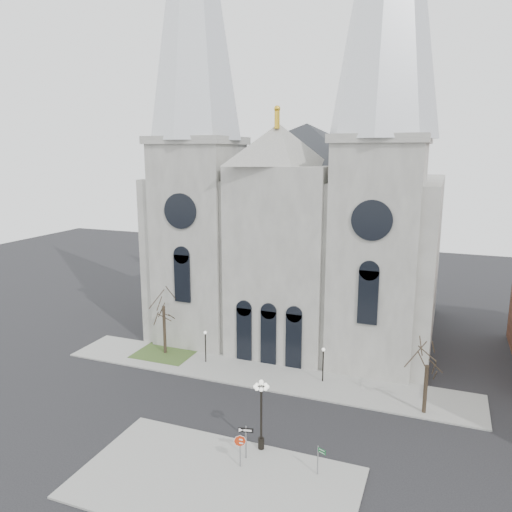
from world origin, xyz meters
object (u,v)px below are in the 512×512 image
(globe_lamp, at_px, (261,406))
(street_name_sign, at_px, (319,458))
(one_way_sign, at_px, (246,437))
(stop_sign, at_px, (240,444))

(globe_lamp, relative_size, street_name_sign, 2.57)
(globe_lamp, relative_size, one_way_sign, 2.19)
(street_name_sign, bearing_deg, stop_sign, -146.80)
(one_way_sign, xyz_separation_m, street_name_sign, (5.12, 0.01, -0.38))
(stop_sign, relative_size, globe_lamp, 0.44)
(globe_lamp, xyz_separation_m, one_way_sign, (-0.59, -1.42, -1.71))
(globe_lamp, height_order, one_way_sign, globe_lamp)
(globe_lamp, xyz_separation_m, street_name_sign, (4.53, -1.41, -2.09))
(one_way_sign, relative_size, street_name_sign, 1.17)
(globe_lamp, bearing_deg, stop_sign, -103.53)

